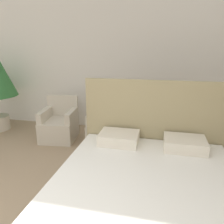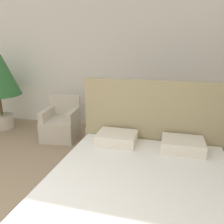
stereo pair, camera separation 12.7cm
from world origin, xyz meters
TOP-DOWN VIEW (x-y plane):
  - wall_back at (0.00, 4.00)m, footprint 10.00×0.06m
  - bed at (1.18, 1.27)m, footprint 1.86×2.16m
  - armchair_near_window_left at (-0.65, 3.12)m, footprint 0.71×0.74m
  - armchair_near_window_right at (0.35, 3.12)m, footprint 0.71×0.74m

SIDE VIEW (x-z plane):
  - armchair_near_window_left at x=-0.65m, z-range -0.15..0.68m
  - armchair_near_window_right at x=0.35m, z-range -0.15..0.68m
  - bed at x=1.18m, z-range -0.37..0.98m
  - wall_back at x=0.00m, z-range 0.00..2.90m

